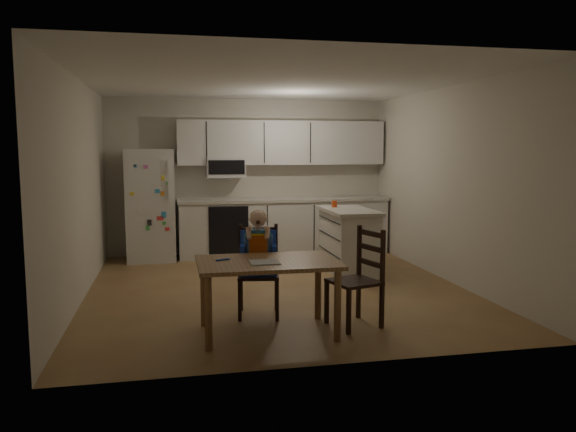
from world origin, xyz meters
The scene contains 10 objects.
room centered at (0.00, 0.48, 1.25)m, with size 4.52×5.01×2.51m.
refrigerator centered at (-1.55, 2.15, 0.85)m, with size 0.72×0.70×1.70m, color silver.
kitchen_run centered at (0.50, 2.24, 0.88)m, with size 3.37×0.62×2.15m.
kitchen_island centered at (1.17, 0.76, 0.44)m, with size 0.62×1.18×0.87m.
red_cup centered at (1.05, 1.07, 0.92)m, with size 0.08×0.08×0.09m, color #DC4513.
dining_table centered at (-0.39, -1.64, 0.59)m, with size 1.28×0.83×0.69m.
napkin centered at (-0.44, -1.73, 0.69)m, with size 0.26×0.23×0.01m, color #A7A7AC.
toddler_spoon centered at (-0.80, -1.55, 0.70)m, with size 0.02×0.02×0.12m, color blue.
chair_booster centered at (-0.38, -1.02, 0.66)m, with size 0.47×0.47×1.09m.
chair_side centered at (0.55, -1.56, 0.54)m, with size 0.52×0.52×0.95m.
Camera 1 is at (-1.24, -6.62, 1.71)m, focal length 35.00 mm.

